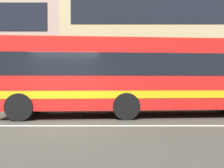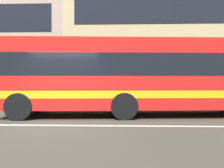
{
  "view_description": "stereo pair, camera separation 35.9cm",
  "coord_description": "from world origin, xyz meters",
  "views": [
    {
      "loc": [
        1.68,
        -7.15,
        1.42
      ],
      "look_at": [
        1.7,
        2.5,
        1.31
      ],
      "focal_mm": 36.13,
      "sensor_mm": 36.0,
      "label": 1
    },
    {
      "loc": [
        2.04,
        -7.15,
        1.42
      ],
      "look_at": [
        1.7,
        2.5,
        1.31
      ],
      "focal_mm": 36.13,
      "sensor_mm": 36.0,
      "label": 2
    }
  ],
  "objects": [
    {
      "name": "ground_plane",
      "position": [
        0.0,
        0.0,
        0.0
      ],
      "size": [
        160.0,
        160.0,
        0.0
      ],
      "primitive_type": "plane",
      "color": "#434036"
    },
    {
      "name": "lane_centre_line",
      "position": [
        0.0,
        0.0,
        0.0
      ],
      "size": [
        60.0,
        0.16,
        0.01
      ],
      "primitive_type": "cube",
      "color": "silver",
      "rests_on": "ground_plane"
    },
    {
      "name": "hedge_row_far",
      "position": [
        1.95,
        5.99,
        0.42
      ],
      "size": [
        21.74,
        1.1,
        0.83
      ],
      "primitive_type": "cube",
      "color": "#254917",
      "rests_on": "ground_plane"
    },
    {
      "name": "apartment_block_right",
      "position": [
        9.33,
        15.71,
        6.23
      ],
      "size": [
        23.76,
        9.87,
        12.47
      ],
      "color": "tan",
      "rests_on": "ground_plane"
    },
    {
      "name": "transit_bus",
      "position": [
        2.8,
        2.34,
        1.7
      ],
      "size": [
        11.19,
        3.26,
        3.08
      ],
      "color": "red",
      "rests_on": "ground_plane"
    }
  ]
}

